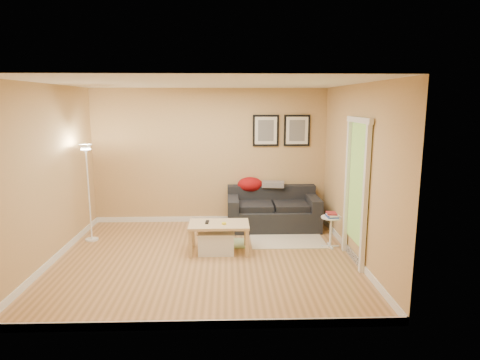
{
  "coord_description": "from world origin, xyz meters",
  "views": [
    {
      "loc": [
        0.34,
        -5.96,
        2.34
      ],
      "look_at": [
        0.55,
        0.85,
        1.05
      ],
      "focal_mm": 30.96,
      "sensor_mm": 36.0,
      "label": 1
    }
  ],
  "objects_px": {
    "storage_bin": "(216,242)",
    "sofa": "(273,208)",
    "floor_lamp": "(89,196)",
    "book_stack": "(332,215)",
    "coffee_table": "(219,238)",
    "side_table": "(331,232)"
  },
  "relations": [
    {
      "from": "storage_bin",
      "to": "sofa",
      "type": "bearing_deg",
      "value": 51.15
    },
    {
      "from": "sofa",
      "to": "floor_lamp",
      "type": "bearing_deg",
      "value": -169.01
    },
    {
      "from": "storage_bin",
      "to": "floor_lamp",
      "type": "height_order",
      "value": "floor_lamp"
    },
    {
      "from": "sofa",
      "to": "book_stack",
      "type": "distance_m",
      "value": 1.38
    },
    {
      "from": "storage_bin",
      "to": "floor_lamp",
      "type": "distance_m",
      "value": 2.34
    },
    {
      "from": "sofa",
      "to": "book_stack",
      "type": "xyz_separation_m",
      "value": [
        0.84,
        -1.08,
        0.17
      ]
    },
    {
      "from": "sofa",
      "to": "coffee_table",
      "type": "relative_size",
      "value": 1.81
    },
    {
      "from": "side_table",
      "to": "floor_lamp",
      "type": "height_order",
      "value": "floor_lamp"
    },
    {
      "from": "coffee_table",
      "to": "side_table",
      "type": "height_order",
      "value": "side_table"
    },
    {
      "from": "book_stack",
      "to": "side_table",
      "type": "bearing_deg",
      "value": 173.72
    },
    {
      "from": "storage_bin",
      "to": "floor_lamp",
      "type": "bearing_deg",
      "value": 162.89
    },
    {
      "from": "coffee_table",
      "to": "floor_lamp",
      "type": "xyz_separation_m",
      "value": [
        -2.2,
        0.63,
        0.55
      ]
    },
    {
      "from": "storage_bin",
      "to": "floor_lamp",
      "type": "xyz_separation_m",
      "value": [
        -2.16,
        0.66,
        0.61
      ]
    },
    {
      "from": "side_table",
      "to": "storage_bin",
      "type": "bearing_deg",
      "value": -173.6
    },
    {
      "from": "side_table",
      "to": "book_stack",
      "type": "relative_size",
      "value": 2.21
    },
    {
      "from": "coffee_table",
      "to": "storage_bin",
      "type": "xyz_separation_m",
      "value": [
        -0.04,
        -0.04,
        -0.06
      ]
    },
    {
      "from": "floor_lamp",
      "to": "storage_bin",
      "type": "bearing_deg",
      "value": -17.11
    },
    {
      "from": "coffee_table",
      "to": "side_table",
      "type": "relative_size",
      "value": 1.85
    },
    {
      "from": "sofa",
      "to": "coffee_table",
      "type": "xyz_separation_m",
      "value": [
        -0.99,
        -1.25,
        -0.14
      ]
    },
    {
      "from": "side_table",
      "to": "floor_lamp",
      "type": "relative_size",
      "value": 0.31
    },
    {
      "from": "sofa",
      "to": "side_table",
      "type": "xyz_separation_m",
      "value": [
        0.83,
        -1.07,
        -0.12
      ]
    },
    {
      "from": "coffee_table",
      "to": "book_stack",
      "type": "relative_size",
      "value": 4.08
    }
  ]
}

